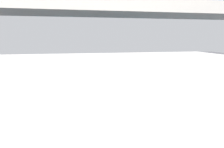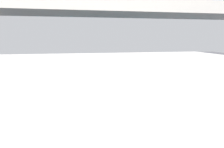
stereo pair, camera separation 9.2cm
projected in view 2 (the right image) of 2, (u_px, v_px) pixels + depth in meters
ground at (123, 88)px, 18.63m from camera, size 80.00×80.00×0.00m
city_bus at (119, 69)px, 17.38m from camera, size 11.54×2.85×3.15m
parked_van at (25, 95)px, 12.22m from camera, size 4.80×2.17×2.05m
pedestrian at (171, 72)px, 22.12m from camera, size 0.38×0.38×1.79m
traffic_sign at (86, 64)px, 20.58m from camera, size 0.08×0.60×2.80m
lane_dash_leftmost at (149, 79)px, 22.75m from camera, size 2.00×0.20×0.01m
lane_dash_left at (115, 80)px, 21.97m from camera, size 2.00×0.20×0.01m
lane_dash_centre at (77, 82)px, 21.19m from camera, size 2.00×0.20×0.01m
pedestrian_overpass at (174, 22)px, 8.96m from camera, size 24.79×2.60×7.13m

